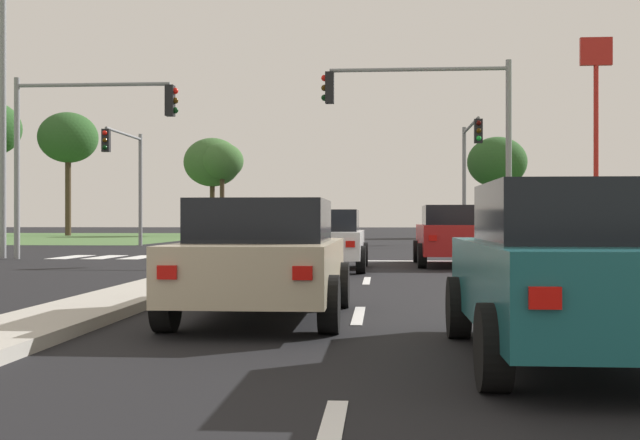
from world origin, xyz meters
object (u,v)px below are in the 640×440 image
(car_teal_third, at_px, (576,271))
(street_lamp_second, at_px, (10,89))
(car_black_sixth, at_px, (295,226))
(car_blue_second, at_px, (264,229))
(traffic_signal_near_right, at_px, (440,121))
(traffic_signal_near_left, at_px, (76,133))
(car_beige_fifth, at_px, (264,258))
(car_red_seventh, at_px, (453,235))
(treeline_second, at_px, (68,138))
(pedestrian_at_median, at_px, (312,219))
(fastfood_pole_sign, at_px, (596,93))
(treeline_fifth, at_px, (497,163))
(car_white_fourth, at_px, (327,239))
(traffic_signal_far_left, at_px, (128,165))
(treeline_fourth, at_px, (222,162))
(traffic_signal_far_right, at_px, (469,159))
(treeline_third, at_px, (212,163))

(car_teal_third, distance_m, street_lamp_second, 23.14)
(car_black_sixth, bearing_deg, car_blue_second, 89.59)
(car_teal_third, xyz_separation_m, traffic_signal_near_right, (0.08, 17.65, 3.40))
(car_black_sixth, height_order, traffic_signal_near_left, traffic_signal_near_left)
(car_beige_fifth, bearing_deg, car_red_seventh, 74.46)
(car_blue_second, bearing_deg, car_beige_fifth, 98.22)
(car_beige_fifth, bearing_deg, treeline_second, 113.73)
(car_beige_fifth, bearing_deg, pedestrian_at_median, 93.88)
(traffic_signal_near_right, distance_m, fastfood_pole_sign, 25.91)
(treeline_second, height_order, treeline_fifth, treeline_second)
(car_teal_third, bearing_deg, treeline_fifth, 82.84)
(car_blue_second, bearing_deg, treeline_second, -46.81)
(car_white_fourth, xyz_separation_m, treeline_second, (-22.92, 41.83, 6.79))
(traffic_signal_near_right, bearing_deg, street_lamp_second, 177.79)
(car_beige_fifth, height_order, traffic_signal_far_left, traffic_signal_far_left)
(fastfood_pole_sign, bearing_deg, car_red_seventh, -111.88)
(traffic_signal_near_left, bearing_deg, traffic_signal_far_left, 99.58)
(car_blue_second, height_order, car_beige_fifth, car_beige_fifth)
(car_teal_third, xyz_separation_m, fastfood_pole_sign, (10.63, 40.92, 7.74))
(treeline_second, relative_size, treeline_fourth, 1.35)
(car_beige_fifth, height_order, traffic_signal_near_left, traffic_signal_near_left)
(car_white_fourth, bearing_deg, treeline_fifth, 75.98)
(car_black_sixth, height_order, pedestrian_at_median, pedestrian_at_median)
(treeline_fourth, bearing_deg, car_blue_second, -72.72)
(car_red_seventh, height_order, treeline_fourth, treeline_fourth)
(traffic_signal_near_left, xyz_separation_m, traffic_signal_far_left, (-1.90, 11.24, -0.25))
(treeline_second, height_order, treeline_fourth, treeline_second)
(treeline_second, bearing_deg, car_red_seventh, -56.54)
(car_white_fourth, distance_m, treeline_fifth, 38.87)
(street_lamp_second, xyz_separation_m, pedestrian_at_median, (8.06, 19.49, -4.12))
(car_white_fourth, relative_size, car_black_sixth, 1.02)
(traffic_signal_near_right, xyz_separation_m, fastfood_pole_sign, (10.54, 23.27, 4.33))
(car_blue_second, xyz_separation_m, street_lamp_second, (-5.71, -17.28, 4.66))
(car_teal_third, xyz_separation_m, traffic_signal_far_right, (2.12, 28.66, 3.07))
(pedestrian_at_median, bearing_deg, traffic_signal_near_right, -123.99)
(car_black_sixth, distance_m, car_red_seventh, 35.99)
(car_red_seventh, xyz_separation_m, traffic_signal_far_left, (-13.33, 13.81, 2.87))
(car_beige_fifth, relative_size, treeline_second, 0.43)
(traffic_signal_near_right, height_order, street_lamp_second, street_lamp_second)
(traffic_signal_near_right, bearing_deg, car_red_seventh, -86.22)
(street_lamp_second, bearing_deg, car_black_sixth, 79.71)
(car_white_fourth, relative_size, treeline_third, 0.60)
(street_lamp_second, height_order, treeline_fourth, street_lamp_second)
(treeline_second, bearing_deg, car_blue_second, -46.81)
(car_black_sixth, height_order, traffic_signal_near_right, traffic_signal_near_right)
(traffic_signal_near_right, xyz_separation_m, treeline_fourth, (-13.90, 36.96, 1.45))
(treeline_second, distance_m, treeline_fifth, 32.65)
(car_blue_second, relative_size, car_teal_third, 1.08)
(traffic_signal_near_right, distance_m, traffic_signal_near_left, 11.27)
(car_red_seventh, height_order, traffic_signal_near_left, traffic_signal_near_left)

